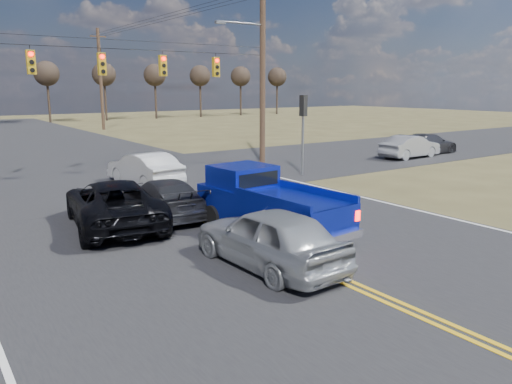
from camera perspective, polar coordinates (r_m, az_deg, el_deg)
ground at (r=10.14m, az=19.50°, el=-13.73°), size 160.00×160.00×0.00m
road_main at (r=17.49m, az=-8.01°, el=-2.35°), size 14.00×120.00×0.02m
road_cross at (r=24.75m, az=-16.47°, el=1.46°), size 120.00×12.00×0.02m
signal_gantry at (r=24.35m, az=-15.88°, el=13.32°), size 19.60×4.83×10.00m
utility_poles at (r=23.45m, az=-16.43°, el=13.76°), size 19.60×58.32×10.00m
treeline at (r=33.04m, az=-22.21°, el=13.52°), size 87.00×117.80×7.40m
pickup_truck at (r=14.60m, az=1.28°, el=-1.32°), size 2.36×5.25×1.92m
silver_suv at (r=11.98m, az=1.51°, el=-5.18°), size 1.94×4.48×1.50m
black_suv at (r=16.03m, az=-15.96°, el=-1.28°), size 3.31×5.68×1.48m
white_car_queue at (r=22.59m, az=-12.62°, el=2.60°), size 1.97×4.59×1.47m
dgrey_car_queue at (r=17.01m, az=-10.47°, el=-0.64°), size 2.20×4.55×1.28m
cross_car_east_near at (r=32.07m, az=17.18°, el=4.97°), size 1.65×4.32×1.40m
cross_car_east_far at (r=34.43m, az=19.04°, el=5.24°), size 2.01×4.67×1.34m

